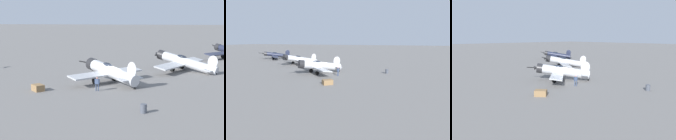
# 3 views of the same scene
# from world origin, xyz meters

# --- Properties ---
(ground_plane) EXTENTS (400.00, 400.00, 0.00)m
(ground_plane) POSITION_xyz_m (0.00, 0.00, 0.00)
(ground_plane) COLOR slate
(airplane_foreground) EXTENTS (9.18, 9.16, 3.30)m
(airplane_foreground) POSITION_xyz_m (0.34, 0.35, 1.58)
(airplane_foreground) COLOR #B7BABF
(airplane_foreground) RESTS_ON ground_plane
(airplane_mid_apron) EXTENTS (11.87, 9.80, 3.26)m
(airplane_mid_apron) POSITION_xyz_m (10.62, -10.17, 1.40)
(airplane_mid_apron) COLOR #B7BABF
(airplane_mid_apron) RESTS_ON ground_plane
(ground_crew_mechanic) EXTENTS (0.34, 0.61, 1.62)m
(ground_crew_mechanic) POSITION_xyz_m (-3.99, 1.37, 0.98)
(ground_crew_mechanic) COLOR #384766
(ground_crew_mechanic) RESTS_ON ground_plane
(equipment_crate) EXTENTS (1.80, 1.76, 0.74)m
(equipment_crate) POSITION_xyz_m (-4.53, 8.17, 0.37)
(equipment_crate) COLOR olive
(equipment_crate) RESTS_ON ground_plane
(fuel_drum) EXTENTS (0.63, 0.63, 0.83)m
(fuel_drum) POSITION_xyz_m (-12.48, -3.91, 0.42)
(fuel_drum) COLOR #474C56
(fuel_drum) RESTS_ON ground_plane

